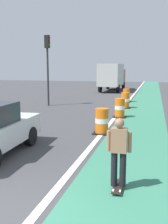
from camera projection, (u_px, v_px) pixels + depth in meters
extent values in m
cube|color=#387F60|center=(143.00, 115.00, 15.89)|extent=(2.50, 80.00, 0.01)
cube|color=silver|center=(118.00, 114.00, 16.27)|extent=(0.20, 80.00, 0.01)
cube|color=black|center=(118.00, 186.00, 6.19)|extent=(0.23, 0.80, 0.02)
cylinder|color=silver|center=(116.00, 182.00, 6.46)|extent=(0.04, 0.11, 0.11)
cylinder|color=silver|center=(122.00, 183.00, 6.43)|extent=(0.04, 0.11, 0.11)
cylinder|color=silver|center=(113.00, 191.00, 5.97)|extent=(0.04, 0.11, 0.11)
cylinder|color=silver|center=(120.00, 192.00, 5.93)|extent=(0.04, 0.11, 0.11)
cylinder|color=black|center=(114.00, 169.00, 6.15)|extent=(0.15, 0.15, 0.82)
cylinder|color=black|center=(123.00, 170.00, 6.10)|extent=(0.15, 0.15, 0.82)
cube|color=#9E7051|center=(119.00, 140.00, 6.01)|extent=(0.36, 0.23, 0.56)
cylinder|color=#9E7051|center=(109.00, 141.00, 6.07)|extent=(0.09, 0.09, 0.48)
cylinder|color=#9E7051|center=(130.00, 142.00, 5.96)|extent=(0.09, 0.09, 0.48)
sphere|color=#9E7051|center=(119.00, 123.00, 5.94)|extent=(0.22, 0.22, 0.22)
cylinder|color=black|center=(30.00, 136.00, 9.69)|extent=(0.30, 0.69, 0.68)
cylinder|color=orange|center=(102.00, 128.00, 11.42)|extent=(0.56, 0.56, 0.42)
cylinder|color=white|center=(102.00, 121.00, 11.37)|extent=(0.57, 0.57, 0.21)
cylinder|color=orange|center=(102.00, 113.00, 11.31)|extent=(0.56, 0.56, 0.42)
cube|color=black|center=(102.00, 133.00, 11.46)|extent=(0.73, 0.73, 0.04)
cylinder|color=orange|center=(120.00, 113.00, 15.13)|extent=(0.56, 0.56, 0.42)
cylinder|color=white|center=(120.00, 108.00, 15.08)|extent=(0.57, 0.57, 0.21)
cylinder|color=orange|center=(120.00, 102.00, 15.03)|extent=(0.56, 0.56, 0.42)
cube|color=black|center=(120.00, 117.00, 15.17)|extent=(0.73, 0.73, 0.04)
cylinder|color=orange|center=(125.00, 105.00, 18.57)|extent=(0.56, 0.56, 0.42)
cylinder|color=white|center=(125.00, 100.00, 18.52)|extent=(0.57, 0.57, 0.21)
cylinder|color=orange|center=(125.00, 96.00, 18.47)|extent=(0.56, 0.56, 0.42)
cube|color=black|center=(125.00, 108.00, 18.61)|extent=(0.73, 0.73, 0.04)
cylinder|color=orange|center=(126.00, 99.00, 21.93)|extent=(0.56, 0.56, 0.42)
cylinder|color=white|center=(126.00, 95.00, 21.88)|extent=(0.57, 0.57, 0.21)
cylinder|color=orange|center=(126.00, 91.00, 21.83)|extent=(0.56, 0.56, 0.42)
cube|color=black|center=(126.00, 102.00, 21.97)|extent=(0.73, 0.73, 0.04)
cube|color=beige|center=(111.00, 75.00, 31.29)|extent=(2.33, 5.61, 2.50)
cube|color=#B21E19|center=(116.00, 77.00, 35.03)|extent=(2.21, 1.91, 2.10)
cylinder|color=black|center=(108.00, 85.00, 35.28)|extent=(0.31, 0.96, 0.96)
cylinder|color=black|center=(123.00, 86.00, 34.75)|extent=(0.31, 0.96, 0.96)
cylinder|color=black|center=(100.00, 88.00, 30.48)|extent=(0.31, 0.96, 0.96)
cylinder|color=black|center=(118.00, 88.00, 29.94)|extent=(0.31, 0.96, 0.96)
cylinder|color=#2D2D2D|center=(48.00, 77.00, 19.47)|extent=(0.14, 0.14, 4.20)
cube|color=black|center=(47.00, 42.00, 19.05)|extent=(0.32, 0.32, 0.90)
sphere|color=red|center=(49.00, 38.00, 18.96)|extent=(0.16, 0.16, 0.16)
sphere|color=green|center=(49.00, 45.00, 19.05)|extent=(0.16, 0.16, 0.16)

